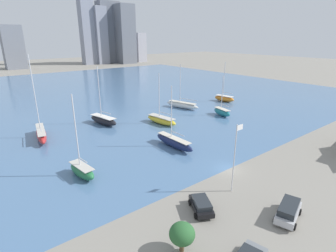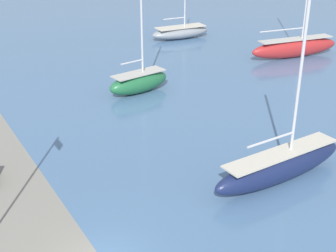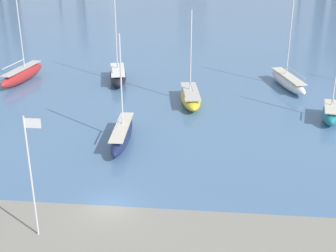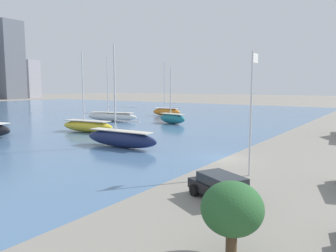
{
  "view_description": "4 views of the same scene",
  "coord_description": "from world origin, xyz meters",
  "px_view_note": "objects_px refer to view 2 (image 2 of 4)",
  "views": [
    {
      "loc": [
        -30.2,
        -23.28,
        19.8
      ],
      "look_at": [
        -2.73,
        12.04,
        4.53
      ],
      "focal_mm": 28.0,
      "sensor_mm": 36.0,
      "label": 1
    },
    {
      "loc": [
        16.13,
        -6.25,
        14.91
      ],
      "look_at": [
        -7.79,
        8.14,
        2.0
      ],
      "focal_mm": 50.0,
      "sensor_mm": 36.0,
      "label": 2
    },
    {
      "loc": [
        7.9,
        -32.18,
        21.05
      ],
      "look_at": [
        3.88,
        9.04,
        3.49
      ],
      "focal_mm": 50.0,
      "sensor_mm": 36.0,
      "label": 3
    },
    {
      "loc": [
        -28.47,
        -13.09,
        6.84
      ],
      "look_at": [
        3.05,
        8.53,
        2.24
      ],
      "focal_mm": 35.0,
      "sensor_mm": 36.0,
      "label": 4
    }
  ],
  "objects_px": {
    "sailboat_gray": "(180,32)",
    "sailboat_navy": "(281,165)",
    "sailboat_red": "(295,47)",
    "sailboat_green": "(139,81)"
  },
  "relations": [
    {
      "from": "sailboat_gray",
      "to": "sailboat_green",
      "type": "distance_m",
      "value": 19.93
    },
    {
      "from": "sailboat_gray",
      "to": "sailboat_navy",
      "type": "height_order",
      "value": "sailboat_navy"
    },
    {
      "from": "sailboat_red",
      "to": "sailboat_green",
      "type": "distance_m",
      "value": 20.02
    },
    {
      "from": "sailboat_navy",
      "to": "sailboat_gray",
      "type": "bearing_deg",
      "value": 155.55
    },
    {
      "from": "sailboat_gray",
      "to": "sailboat_red",
      "type": "relative_size",
      "value": 0.58
    },
    {
      "from": "sailboat_gray",
      "to": "sailboat_red",
      "type": "bearing_deg",
      "value": 29.93
    },
    {
      "from": "sailboat_gray",
      "to": "sailboat_red",
      "type": "distance_m",
      "value": 15.03
    },
    {
      "from": "sailboat_gray",
      "to": "sailboat_navy",
      "type": "bearing_deg",
      "value": -17.72
    },
    {
      "from": "sailboat_gray",
      "to": "sailboat_navy",
      "type": "xyz_separation_m",
      "value": [
        32.29,
        -13.4,
        0.21
      ]
    },
    {
      "from": "sailboat_red",
      "to": "sailboat_navy",
      "type": "bearing_deg",
      "value": -37.13
    }
  ]
}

